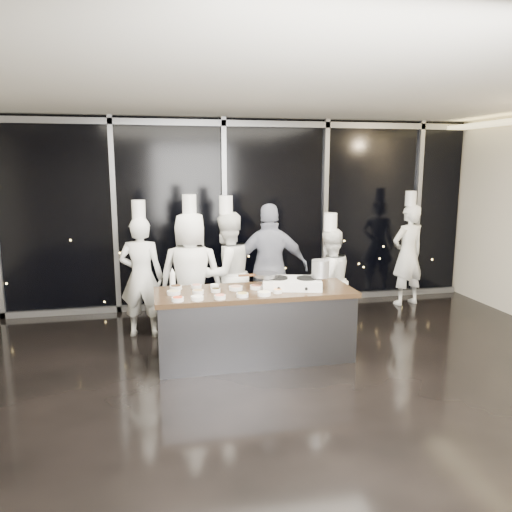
# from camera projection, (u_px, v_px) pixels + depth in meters

# --- Properties ---
(ground) EXTENTS (9.00, 9.00, 0.00)m
(ground) POSITION_uv_depth(u_px,v_px,m) (272.00, 389.00, 5.48)
(ground) COLOR black
(ground) RESTS_ON ground
(room_shell) EXTENTS (9.02, 7.02, 3.21)m
(room_shell) POSITION_uv_depth(u_px,v_px,m) (290.00, 183.00, 5.11)
(room_shell) COLOR beige
(room_shell) RESTS_ON ground
(window_wall) EXTENTS (8.90, 0.11, 3.20)m
(window_wall) POSITION_uv_depth(u_px,v_px,m) (224.00, 214.00, 8.49)
(window_wall) COLOR black
(window_wall) RESTS_ON ground
(demo_counter) EXTENTS (2.46, 0.86, 0.90)m
(demo_counter) POSITION_uv_depth(u_px,v_px,m) (255.00, 324.00, 6.26)
(demo_counter) COLOR #3A3A3F
(demo_counter) RESTS_ON ground
(stove) EXTENTS (0.81, 0.62, 0.14)m
(stove) POSITION_uv_depth(u_px,v_px,m) (292.00, 283.00, 6.27)
(stove) COLOR white
(stove) RESTS_ON demo_counter
(frying_pan) EXTENTS (0.53, 0.35, 0.05)m
(frying_pan) POSITION_uv_depth(u_px,v_px,m) (266.00, 275.00, 6.27)
(frying_pan) COLOR gray
(frying_pan) RESTS_ON stove
(stock_pot) EXTENTS (0.27, 0.27, 0.22)m
(stock_pot) POSITION_uv_depth(u_px,v_px,m) (320.00, 269.00, 6.24)
(stock_pot) COLOR #ABABAD
(stock_pot) RESTS_ON stove
(prep_bowls) EXTENTS (1.37, 0.71, 0.05)m
(prep_bowls) POSITION_uv_depth(u_px,v_px,m) (217.00, 291.00, 6.01)
(prep_bowls) COLOR white
(prep_bowls) RESTS_ON demo_counter
(squeeze_bottle) EXTENTS (0.07, 0.07, 0.26)m
(squeeze_bottle) POSITION_uv_depth(u_px,v_px,m) (173.00, 278.00, 6.28)
(squeeze_bottle) COLOR white
(squeeze_bottle) RESTS_ON demo_counter
(chef_far_left) EXTENTS (0.70, 0.54, 1.95)m
(chef_far_left) POSITION_uv_depth(u_px,v_px,m) (141.00, 276.00, 7.06)
(chef_far_left) COLOR white
(chef_far_left) RESTS_ON ground
(chef_left) EXTENTS (0.98, 0.73, 2.04)m
(chef_left) POSITION_uv_depth(u_px,v_px,m) (191.00, 276.00, 6.91)
(chef_left) COLOR white
(chef_left) RESTS_ON ground
(chef_center) EXTENTS (1.06, 0.97, 2.00)m
(chef_center) POSITION_uv_depth(u_px,v_px,m) (227.00, 273.00, 7.15)
(chef_center) COLOR white
(chef_center) RESTS_ON ground
(guest) EXTENTS (1.14, 0.56, 1.89)m
(guest) POSITION_uv_depth(u_px,v_px,m) (270.00, 269.00, 7.24)
(guest) COLOR #151E3C
(guest) RESTS_ON ground
(chef_right) EXTENTS (0.88, 0.78, 1.75)m
(chef_right) POSITION_uv_depth(u_px,v_px,m) (329.00, 280.00, 7.30)
(chef_right) COLOR white
(chef_right) RESTS_ON ground
(chef_side) EXTENTS (0.72, 0.56, 1.99)m
(chef_side) POSITION_uv_depth(u_px,v_px,m) (408.00, 254.00, 8.68)
(chef_side) COLOR white
(chef_side) RESTS_ON ground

